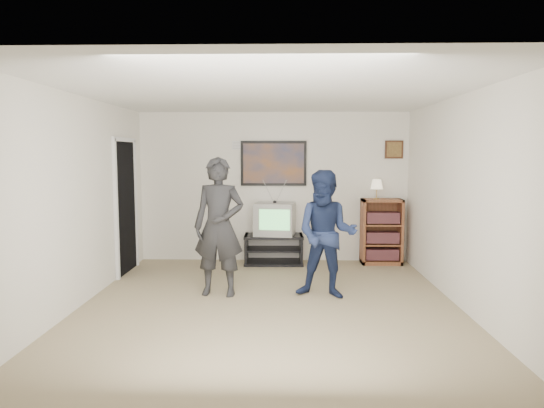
{
  "coord_description": "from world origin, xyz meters",
  "views": [
    {
      "loc": [
        0.17,
        -5.65,
        1.81
      ],
      "look_at": [
        0.02,
        0.7,
        1.15
      ],
      "focal_mm": 32.0,
      "sensor_mm": 36.0,
      "label": 1
    }
  ],
  "objects_px": {
    "crt_television": "(275,219)",
    "bookshelf": "(381,231)",
    "media_stand": "(274,249)",
    "person_short": "(326,234)",
    "person_tall": "(219,227)"
  },
  "relations": [
    {
      "from": "crt_television",
      "to": "bookshelf",
      "type": "bearing_deg",
      "value": 9.79
    },
    {
      "from": "crt_television",
      "to": "person_tall",
      "type": "height_order",
      "value": "person_tall"
    },
    {
      "from": "media_stand",
      "to": "person_tall",
      "type": "relative_size",
      "value": 0.55
    },
    {
      "from": "media_stand",
      "to": "bookshelf",
      "type": "xyz_separation_m",
      "value": [
        1.77,
        0.05,
        0.3
      ]
    },
    {
      "from": "media_stand",
      "to": "person_tall",
      "type": "distance_m",
      "value": 2.02
    },
    {
      "from": "media_stand",
      "to": "crt_television",
      "type": "bearing_deg",
      "value": -0.93
    },
    {
      "from": "bookshelf",
      "to": "person_tall",
      "type": "height_order",
      "value": "person_tall"
    },
    {
      "from": "bookshelf",
      "to": "person_short",
      "type": "bearing_deg",
      "value": -119.34
    },
    {
      "from": "crt_television",
      "to": "person_short",
      "type": "distance_m",
      "value": 1.99
    },
    {
      "from": "media_stand",
      "to": "person_short",
      "type": "relative_size",
      "value": 0.6
    },
    {
      "from": "bookshelf",
      "to": "person_short",
      "type": "height_order",
      "value": "person_short"
    },
    {
      "from": "crt_television",
      "to": "bookshelf",
      "type": "distance_m",
      "value": 1.77
    },
    {
      "from": "media_stand",
      "to": "bookshelf",
      "type": "height_order",
      "value": "bookshelf"
    },
    {
      "from": "media_stand",
      "to": "person_short",
      "type": "height_order",
      "value": "person_short"
    },
    {
      "from": "media_stand",
      "to": "person_short",
      "type": "distance_m",
      "value": 2.07
    }
  ]
}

